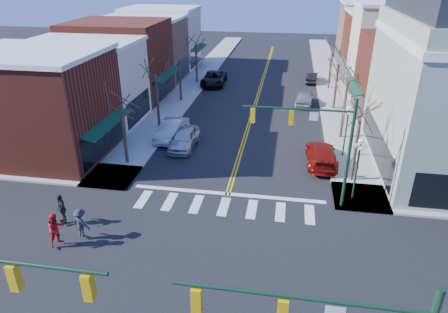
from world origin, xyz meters
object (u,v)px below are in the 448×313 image
at_px(car_left_mid, 172,130).
at_px(car_right_mid, 304,98).
at_px(car_right_near, 321,155).
at_px(car_left_near, 184,139).
at_px(lamppost_corner, 358,159).
at_px(pedestrian_dark_a, 62,209).
at_px(car_right_far, 312,77).
at_px(car_left_far, 214,78).
at_px(pedestrian_red_b, 56,229).
at_px(pedestrian_dark_b, 81,223).
at_px(lamppost_midblock, 347,123).

xyz_separation_m(car_left_mid, car_right_mid, (11.71, 11.63, -0.05)).
bearing_deg(car_right_near, car_left_near, -8.18).
bearing_deg(lamppost_corner, pedestrian_dark_a, -161.67).
height_order(car_right_near, car_right_far, car_right_near).
xyz_separation_m(lamppost_corner, car_right_mid, (-2.89, 19.59, -2.20)).
relative_size(car_left_mid, car_right_far, 1.21).
xyz_separation_m(car_right_far, pedestrian_dark_a, (-15.48, -34.93, 0.41)).
height_order(car_left_mid, car_left_far, car_left_far).
bearing_deg(car_left_near, car_left_far, 94.79).
xyz_separation_m(car_right_mid, pedestrian_dark_a, (-14.39, -25.31, 0.32)).
height_order(car_left_far, pedestrian_dark_a, pedestrian_dark_a).
bearing_deg(car_right_mid, car_left_far, -23.59).
height_order(car_left_far, car_right_near, car_left_far).
distance_m(car_right_near, car_right_mid, 14.63).
bearing_deg(car_left_mid, car_right_far, 63.23).
distance_m(lamppost_corner, car_left_far, 29.66).
bearing_deg(pedestrian_dark_a, car_left_near, 111.23).
relative_size(car_left_far, car_right_near, 1.11).
height_order(car_left_mid, pedestrian_dark_a, pedestrian_dark_a).
relative_size(car_left_near, pedestrian_red_b, 2.41).
bearing_deg(car_right_near, pedestrian_dark_b, 38.99).
height_order(car_left_near, car_left_far, car_left_far).
bearing_deg(car_right_mid, pedestrian_dark_a, 66.02).
distance_m(car_left_far, car_right_near, 24.35).
distance_m(car_left_near, pedestrian_dark_b, 13.30).
bearing_deg(pedestrian_red_b, lamppost_corner, -37.91).
bearing_deg(lamppost_midblock, car_left_near, -178.91).
bearing_deg(pedestrian_red_b, car_left_far, 23.24).
distance_m(lamppost_midblock, pedestrian_red_b, 21.80).
height_order(lamppost_midblock, pedestrian_dark_b, lamppost_midblock).
distance_m(lamppost_midblock, car_right_far, 22.89).
distance_m(car_left_mid, car_left_far, 17.98).
xyz_separation_m(lamppost_midblock, car_right_mid, (-2.89, 13.09, -2.20)).
height_order(car_left_mid, pedestrian_dark_b, pedestrian_dark_b).
relative_size(car_left_far, pedestrian_red_b, 3.06).
relative_size(lamppost_midblock, car_left_far, 0.72).
bearing_deg(lamppost_midblock, pedestrian_dark_a, -144.72).
height_order(lamppost_corner, car_left_far, lamppost_corner).
bearing_deg(car_right_mid, car_left_near, 58.47).
xyz_separation_m(car_left_far, car_right_near, (12.43, -20.94, -0.05)).
bearing_deg(pedestrian_dark_a, car_left_far, 125.38).
relative_size(lamppost_corner, car_right_far, 1.07).
bearing_deg(car_right_mid, pedestrian_red_b, 69.21).
height_order(car_left_near, car_right_near, car_left_near).
distance_m(pedestrian_dark_a, pedestrian_dark_b, 2.08).
distance_m(car_left_mid, pedestrian_dark_b, 14.80).
bearing_deg(car_right_far, car_right_mid, 87.76).
bearing_deg(pedestrian_dark_b, lamppost_midblock, -119.83).
xyz_separation_m(car_left_near, car_right_near, (11.20, -1.26, -0.02)).
bearing_deg(car_left_near, lamppost_corner, -24.47).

